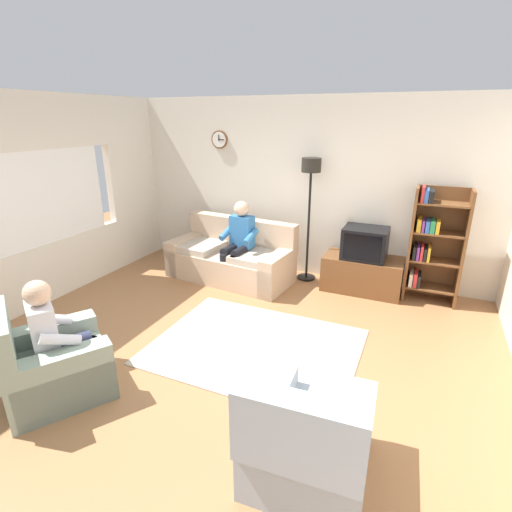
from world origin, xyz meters
TOP-DOWN VIEW (x-y plane):
  - ground_plane at (0.00, 0.00)m, footprint 12.00×12.00m
  - back_wall_assembly at (-0.00, 2.66)m, footprint 6.20×0.17m
  - left_wall_assembly at (-2.86, 0.03)m, footprint 0.12×5.80m
  - couch at (-0.90, 1.90)m, footprint 1.98×1.07m
  - tv_stand at (1.04, 2.25)m, footprint 1.10×0.56m
  - tv at (1.04, 2.23)m, footprint 0.60×0.49m
  - bookshelf at (1.90, 2.32)m, footprint 0.68×0.36m
  - floor_lamp at (0.18, 2.35)m, footprint 0.28×0.28m
  - armchair_near_window at (-1.13, -1.18)m, footprint 1.15×1.17m
  - armchair_near_bookshelf at (1.23, -1.08)m, footprint 0.85×0.92m
  - area_rug at (0.24, 0.26)m, footprint 2.20×1.70m
  - person_on_couch at (-0.72, 1.79)m, footprint 0.54×0.56m
  - person_in_left_armchair at (-1.08, -1.10)m, footprint 0.61×0.64m

SIDE VIEW (x-z plane):
  - ground_plane at x=0.00m, z-range 0.00..0.00m
  - area_rug at x=0.24m, z-range 0.00..0.01m
  - tv_stand at x=1.04m, z-range 0.00..0.51m
  - armchair_near_window at x=-1.13m, z-range -0.16..0.74m
  - armchair_near_bookshelf at x=1.23m, z-range -0.16..0.74m
  - couch at x=-0.90m, z-range -0.14..0.76m
  - person_in_left_armchair at x=-1.08m, z-range 0.04..1.16m
  - person_on_couch at x=-0.72m, z-range 0.08..1.32m
  - tv at x=1.04m, z-range 0.51..0.95m
  - bookshelf at x=1.90m, z-range 0.02..1.59m
  - left_wall_assembly at x=-2.86m, z-range -0.01..2.69m
  - back_wall_assembly at x=0.00m, z-range 0.00..2.70m
  - floor_lamp at x=0.18m, z-range 0.53..2.38m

